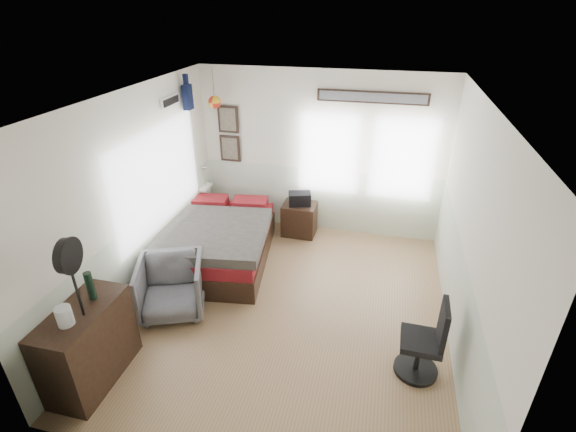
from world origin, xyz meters
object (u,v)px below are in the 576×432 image
Objects in this scene: nightstand at (299,219)px; task_chair at (425,346)px; bed at (219,242)px; dresser at (89,345)px; armchair at (171,287)px.

task_chair is (1.92, -2.66, 0.10)m from nightstand.
bed is 2.48m from dresser.
dresser is 1.07× the size of task_chair.
dresser is 1.23m from armchair.
dresser is 3.50m from task_chair.
nightstand is at bearing 42.52° from armchair.
task_chair is (3.39, 0.88, -0.07)m from dresser.
dresser reaches higher than nightstand.
task_chair reaches higher than armchair.
task_chair reaches higher than nightstand.
nightstand is at bearing 39.23° from bed.
dresser is 3.83m from nightstand.
nightstand is 0.59× the size of task_chair.
armchair is (-0.14, -1.25, 0.04)m from bed.
task_chair is at bearing -26.90° from armchair.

